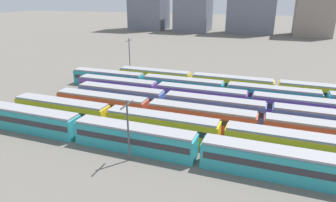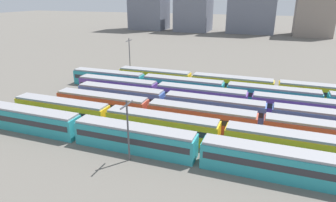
{
  "view_description": "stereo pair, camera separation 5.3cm",
  "coord_description": "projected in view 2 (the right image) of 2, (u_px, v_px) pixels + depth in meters",
  "views": [
    {
      "loc": [
        29.11,
        -33.01,
        20.95
      ],
      "look_at": [
        11.43,
        15.6,
        2.04
      ],
      "focal_mm": 31.05,
      "sensor_mm": 36.0,
      "label": 1
    },
    {
      "loc": [
        29.16,
        -33.0,
        20.95
      ],
      "look_at": [
        11.43,
        15.6,
        2.04
      ],
      "focal_mm": 31.05,
      "sensor_mm": 36.0,
      "label": 2
    }
  ],
  "objects": [
    {
      "name": "catenary_pole_1",
      "position": [
        130.0,
        57.0,
        75.77
      ],
      "size": [
        0.24,
        3.2,
        10.58
      ],
      "color": "#4C4C51",
      "rests_on": "ground_plane"
    },
    {
      "name": "train_track_0",
      "position": [
        275.0,
        163.0,
        35.09
      ],
      "size": [
        93.6,
        3.06,
        3.75
      ],
      "color": "teal",
      "rests_on": "ground_plane"
    },
    {
      "name": "distant_building_3",
      "position": [
        316.0,
        3.0,
        153.0
      ],
      "size": [
        19.03,
        20.31,
        33.9
      ],
      "primitive_type": "cube",
      "color": "gray",
      "rests_on": "ground_plane"
    },
    {
      "name": "train_track_2",
      "position": [
        260.0,
        126.0,
        45.02
      ],
      "size": [
        74.7,
        3.06,
        3.75
      ],
      "color": "#BC4C38",
      "rests_on": "ground_plane"
    },
    {
      "name": "catenary_pole_0",
      "position": [
        128.0,
        128.0,
        37.53
      ],
      "size": [
        0.24,
        3.2,
        8.6
      ],
      "color": "#4C4C51",
      "rests_on": "ground_plane"
    },
    {
      "name": "distant_building_1",
      "position": [
        194.0,
        4.0,
        174.82
      ],
      "size": [
        20.03,
        19.77,
        31.64
      ],
      "primitive_type": "cube",
      "color": "slate",
      "rests_on": "ground_plane"
    },
    {
      "name": "train_track_6",
      "position": [
        324.0,
        94.0,
        59.68
      ],
      "size": [
        93.6,
        3.06,
        3.75
      ],
      "color": "yellow",
      "rests_on": "ground_plane"
    },
    {
      "name": "train_track_3",
      "position": [
        331.0,
        122.0,
        46.22
      ],
      "size": [
        93.6,
        3.06,
        3.75
      ],
      "color": "#4C70BC",
      "rests_on": "ground_plane"
    },
    {
      "name": "train_track_5",
      "position": [
        272.0,
        96.0,
        58.33
      ],
      "size": [
        93.6,
        3.06,
        3.75
      ],
      "color": "teal",
      "rests_on": "ground_plane"
    },
    {
      "name": "ground_plane",
      "position": [
        116.0,
        104.0,
        59.46
      ],
      "size": [
        600.0,
        600.0,
        0.0
      ],
      "primitive_type": "plane",
      "color": "#666059"
    }
  ]
}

